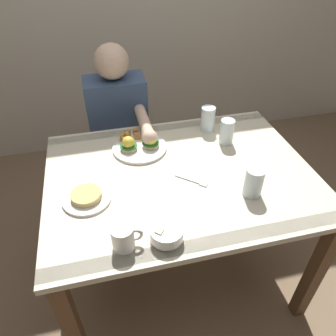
{
  "coord_description": "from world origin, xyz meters",
  "views": [
    {
      "loc": [
        -0.32,
        -1.06,
        1.66
      ],
      "look_at": [
        -0.06,
        0.0,
        0.78
      ],
      "focal_mm": 33.83,
      "sensor_mm": 36.0,
      "label": 1
    }
  ],
  "objects_px": {
    "side_plate": "(87,197)",
    "coffee_mug": "(123,237)",
    "dining_table": "(180,190)",
    "eggs_benedict_plate": "(139,145)",
    "water_glass_near": "(253,183)",
    "fork": "(193,181)",
    "water_glass_extra": "(208,120)",
    "diner_person": "(120,128)",
    "water_glass_far": "(227,133)",
    "fruit_bowl": "(166,234)"
  },
  "relations": [
    {
      "from": "fruit_bowl",
      "to": "diner_person",
      "type": "height_order",
      "value": "diner_person"
    },
    {
      "from": "eggs_benedict_plate",
      "to": "diner_person",
      "type": "height_order",
      "value": "diner_person"
    },
    {
      "from": "water_glass_far",
      "to": "diner_person",
      "type": "height_order",
      "value": "diner_person"
    },
    {
      "from": "fork",
      "to": "water_glass_near",
      "type": "height_order",
      "value": "water_glass_near"
    },
    {
      "from": "eggs_benedict_plate",
      "to": "side_plate",
      "type": "xyz_separation_m",
      "value": [
        -0.27,
        -0.31,
        -0.01
      ]
    },
    {
      "from": "coffee_mug",
      "to": "side_plate",
      "type": "xyz_separation_m",
      "value": [
        -0.12,
        0.27,
        -0.04
      ]
    },
    {
      "from": "coffee_mug",
      "to": "water_glass_near",
      "type": "relative_size",
      "value": 0.86
    },
    {
      "from": "dining_table",
      "to": "coffee_mug",
      "type": "bearing_deg",
      "value": -131.17
    },
    {
      "from": "dining_table",
      "to": "fruit_bowl",
      "type": "bearing_deg",
      "value": -113.34
    },
    {
      "from": "water_glass_near",
      "to": "diner_person",
      "type": "bearing_deg",
      "value": 119.99
    },
    {
      "from": "diner_person",
      "to": "dining_table",
      "type": "bearing_deg",
      "value": -70.49
    },
    {
      "from": "water_glass_far",
      "to": "water_glass_extra",
      "type": "distance_m",
      "value": 0.15
    },
    {
      "from": "coffee_mug",
      "to": "water_glass_extra",
      "type": "bearing_deg",
      "value": 51.16
    },
    {
      "from": "dining_table",
      "to": "diner_person",
      "type": "height_order",
      "value": "diner_person"
    },
    {
      "from": "fork",
      "to": "water_glass_extra",
      "type": "xyz_separation_m",
      "value": [
        0.2,
        0.39,
        0.06
      ]
    },
    {
      "from": "water_glass_extra",
      "to": "dining_table",
      "type": "bearing_deg",
      "value": -126.18
    },
    {
      "from": "water_glass_extra",
      "to": "diner_person",
      "type": "distance_m",
      "value": 0.55
    },
    {
      "from": "fruit_bowl",
      "to": "side_plate",
      "type": "xyz_separation_m",
      "value": [
        -0.27,
        0.28,
        -0.02
      ]
    },
    {
      "from": "fork",
      "to": "water_glass_near",
      "type": "xyz_separation_m",
      "value": [
        0.21,
        -0.13,
        0.06
      ]
    },
    {
      "from": "water_glass_near",
      "to": "water_glass_extra",
      "type": "height_order",
      "value": "water_glass_extra"
    },
    {
      "from": "eggs_benedict_plate",
      "to": "water_glass_near",
      "type": "relative_size",
      "value": 2.09
    },
    {
      "from": "water_glass_near",
      "to": "fruit_bowl",
      "type": "bearing_deg",
      "value": -159.71
    },
    {
      "from": "coffee_mug",
      "to": "fork",
      "type": "bearing_deg",
      "value": 39.1
    },
    {
      "from": "fork",
      "to": "eggs_benedict_plate",
      "type": "bearing_deg",
      "value": 121.94
    },
    {
      "from": "eggs_benedict_plate",
      "to": "fruit_bowl",
      "type": "bearing_deg",
      "value": -90.1
    },
    {
      "from": "fork",
      "to": "water_glass_far",
      "type": "bearing_deg",
      "value": 45.17
    },
    {
      "from": "water_glass_near",
      "to": "dining_table",
      "type": "bearing_deg",
      "value": 141.1
    },
    {
      "from": "water_glass_extra",
      "to": "coffee_mug",
      "type": "bearing_deg",
      "value": -128.84
    },
    {
      "from": "dining_table",
      "to": "water_glass_extra",
      "type": "relative_size",
      "value": 9.05
    },
    {
      "from": "dining_table",
      "to": "fork",
      "type": "relative_size",
      "value": 9.34
    },
    {
      "from": "water_glass_near",
      "to": "diner_person",
      "type": "height_order",
      "value": "diner_person"
    },
    {
      "from": "coffee_mug",
      "to": "eggs_benedict_plate",
      "type": "bearing_deg",
      "value": 75.34
    },
    {
      "from": "water_glass_far",
      "to": "side_plate",
      "type": "xyz_separation_m",
      "value": [
        -0.71,
        -0.26,
        -0.04
      ]
    },
    {
      "from": "eggs_benedict_plate",
      "to": "dining_table",
      "type": "bearing_deg",
      "value": -57.1
    },
    {
      "from": "eggs_benedict_plate",
      "to": "side_plate",
      "type": "relative_size",
      "value": 1.35
    },
    {
      "from": "dining_table",
      "to": "side_plate",
      "type": "xyz_separation_m",
      "value": [
        -0.42,
        -0.07,
        0.12
      ]
    },
    {
      "from": "water_glass_near",
      "to": "side_plate",
      "type": "bearing_deg",
      "value": 169.28
    },
    {
      "from": "water_glass_near",
      "to": "coffee_mug",
      "type": "bearing_deg",
      "value": -165.53
    },
    {
      "from": "coffee_mug",
      "to": "water_glass_extra",
      "type": "height_order",
      "value": "water_glass_extra"
    },
    {
      "from": "dining_table",
      "to": "water_glass_near",
      "type": "height_order",
      "value": "water_glass_near"
    },
    {
      "from": "water_glass_extra",
      "to": "water_glass_near",
      "type": "bearing_deg",
      "value": -88.56
    },
    {
      "from": "eggs_benedict_plate",
      "to": "water_glass_extra",
      "type": "distance_m",
      "value": 0.4
    },
    {
      "from": "water_glass_near",
      "to": "side_plate",
      "type": "xyz_separation_m",
      "value": [
        -0.67,
        0.13,
        -0.04
      ]
    },
    {
      "from": "coffee_mug",
      "to": "dining_table",
      "type": "bearing_deg",
      "value": 48.83
    },
    {
      "from": "diner_person",
      "to": "fruit_bowl",
      "type": "bearing_deg",
      "value": -86.3
    },
    {
      "from": "water_glass_extra",
      "to": "fork",
      "type": "bearing_deg",
      "value": -116.9
    },
    {
      "from": "fork",
      "to": "dining_table",
      "type": "bearing_deg",
      "value": 118.55
    },
    {
      "from": "diner_person",
      "to": "water_glass_near",
      "type": "bearing_deg",
      "value": -60.01
    },
    {
      "from": "side_plate",
      "to": "coffee_mug",
      "type": "bearing_deg",
      "value": -66.07
    },
    {
      "from": "water_glass_extra",
      "to": "fruit_bowl",
      "type": "bearing_deg",
      "value": -119.93
    }
  ]
}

